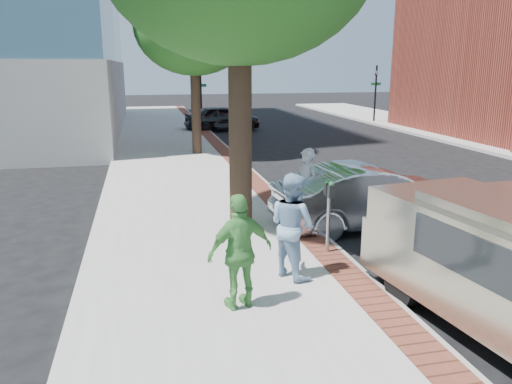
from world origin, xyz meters
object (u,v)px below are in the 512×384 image
object	(u,v)px
person_gray	(306,186)
person_green	(240,252)
bg_car	(222,118)
person_officer	(292,225)
parking_meter	(329,201)
sedan_silver	(370,196)

from	to	relation	value
person_gray	person_green	distance (m)	4.43
person_green	person_gray	bearing A→B (deg)	-136.13
person_green	bg_car	xyz separation A→B (m)	(3.34, 22.50, -0.29)
person_officer	bg_car	world-z (taller)	person_officer
parking_meter	person_gray	bearing A→B (deg)	84.93
person_green	sedan_silver	distance (m)	5.30
person_gray	sedan_silver	xyz separation A→B (m)	(1.54, -0.15, -0.29)
bg_car	sedan_silver	bearing A→B (deg)	175.89
parking_meter	bg_car	xyz separation A→B (m)	(1.21, 20.61, -0.45)
parking_meter	bg_car	bearing A→B (deg)	86.65
sedan_silver	bg_car	world-z (taller)	sedan_silver
person_green	person_officer	bearing A→B (deg)	-153.43
parking_meter	person_officer	distance (m)	1.38
parking_meter	bg_car	world-z (taller)	parking_meter
person_gray	person_officer	size ratio (longest dim) A/B	0.97
parking_meter	person_green	bearing A→B (deg)	-138.40
person_gray	person_green	xyz separation A→B (m)	(-2.30, -3.78, 0.00)
person_officer	person_green	size ratio (longest dim) A/B	1.03
person_gray	sedan_silver	distance (m)	1.58
person_officer	person_green	distance (m)	1.48
sedan_silver	person_gray	bearing A→B (deg)	80.03
parking_meter	person_gray	world-z (taller)	person_gray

